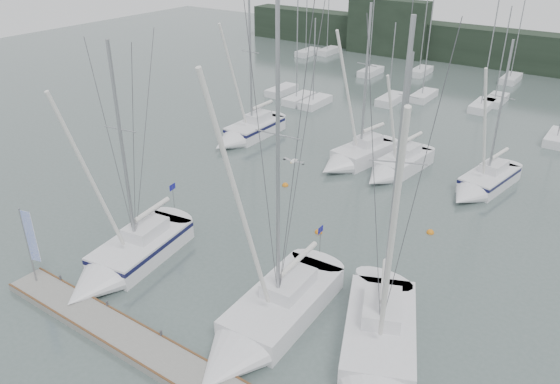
{
  "coord_description": "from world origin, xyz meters",
  "views": [
    {
      "loc": [
        14.56,
        -17.65,
        18.7
      ],
      "look_at": [
        -1.22,
        5.0,
        4.74
      ],
      "focal_mm": 35.0,
      "sensor_mm": 36.0,
      "label": 1
    }
  ],
  "objects": [
    {
      "name": "sailboat_near_left",
      "position": [
        -8.27,
        -1.09,
        0.64
      ],
      "size": [
        4.41,
        9.9,
        14.29
      ],
      "rotation": [
        0.0,
        0.0,
        0.14
      ],
      "color": "silver",
      "rests_on": "ground"
    },
    {
      "name": "far_building_left",
      "position": [
        -20.0,
        60.0,
        4.0
      ],
      "size": [
        12.0,
        3.0,
        8.0
      ],
      "primitive_type": "cube",
      "color": "black",
      "rests_on": "ground"
    },
    {
      "name": "dock_banner",
      "position": [
        -10.85,
        -4.81,
        3.13
      ],
      "size": [
        0.69,
        0.24,
        4.63
      ],
      "rotation": [
        0.0,
        0.0,
        0.27
      ],
      "color": "#929499",
      "rests_on": "dock"
    },
    {
      "name": "seagull",
      "position": [
        1.05,
        2.91,
        7.97
      ],
      "size": [
        1.11,
        0.49,
        0.22
      ],
      "rotation": [
        0.0,
        0.0,
        0.02
      ],
      "color": "silver",
      "rests_on": "ground"
    },
    {
      "name": "sailboat_near_center",
      "position": [
        1.77,
        -1.14,
        0.59
      ],
      "size": [
        3.83,
        11.05,
        17.36
      ],
      "rotation": [
        0.0,
        0.0,
        0.05
      ],
      "color": "silver",
      "rests_on": "ground"
    },
    {
      "name": "buoy_c",
      "position": [
        -6.89,
        13.84,
        0.0
      ],
      "size": [
        0.49,
        0.49,
        0.49
      ],
      "primitive_type": "sphere",
      "color": "orange",
      "rests_on": "ground"
    },
    {
      "name": "sailboat_mid_a",
      "position": [
        -15.46,
        19.72,
        0.66
      ],
      "size": [
        2.83,
        8.7,
        13.35
      ],
      "rotation": [
        0.0,
        0.0,
        -0.01
      ],
      "color": "silver",
      "rests_on": "ground"
    },
    {
      "name": "sailboat_mid_c",
      "position": [
        -0.8,
        20.52,
        0.58
      ],
      "size": [
        3.46,
        8.02,
        10.51
      ],
      "rotation": [
        0.0,
        0.0,
        -0.13
      ],
      "color": "silver",
      "rests_on": "ground"
    },
    {
      "name": "dock",
      "position": [
        0.0,
        -5.0,
        0.2
      ],
      "size": [
        24.0,
        2.0,
        0.4
      ],
      "primitive_type": "cube",
      "color": "slate",
      "rests_on": "ground"
    },
    {
      "name": "mast_forest",
      "position": [
        1.36,
        41.99,
        0.48
      ],
      "size": [
        58.8,
        27.63,
        14.19
      ],
      "color": "silver",
      "rests_on": "ground"
    },
    {
      "name": "sailboat_mid_b",
      "position": [
        -4.5,
        20.26,
        0.64
      ],
      "size": [
        4.25,
        8.33,
        13.86
      ],
      "rotation": [
        0.0,
        0.0,
        -0.2
      ],
      "color": "silver",
      "rests_on": "ground"
    },
    {
      "name": "far_treeline",
      "position": [
        0.0,
        62.0,
        2.5
      ],
      "size": [
        90.0,
        4.0,
        5.0
      ],
      "primitive_type": "cube",
      "color": "black",
      "rests_on": "ground"
    },
    {
      "name": "sailboat_near_right",
      "position": [
        7.62,
        0.03,
        0.63
      ],
      "size": [
        7.0,
        10.65,
        16.76
      ],
      "rotation": [
        0.0,
        0.0,
        0.4
      ],
      "color": "silver",
      "rests_on": "ground"
    },
    {
      "name": "buoy_a",
      "position": [
        -1.09,
        9.28,
        0.0
      ],
      "size": [
        0.52,
        0.52,
        0.52
      ],
      "primitive_type": "sphere",
      "color": "orange",
      "rests_on": "ground"
    },
    {
      "name": "sailboat_mid_d",
      "position": [
        5.85,
        21.39,
        0.59
      ],
      "size": [
        3.86,
        8.18,
        12.09
      ],
      "rotation": [
        0.0,
        0.0,
        -0.17
      ],
      "color": "silver",
      "rests_on": "ground"
    },
    {
      "name": "ground",
      "position": [
        0.0,
        0.0,
        0.0
      ],
      "size": [
        160.0,
        160.0,
        0.0
      ],
      "primitive_type": "plane",
      "color": "#4C5D58",
      "rests_on": "ground"
    },
    {
      "name": "buoy_b",
      "position": [
        5.01,
        13.47,
        0.0
      ],
      "size": [
        0.5,
        0.5,
        0.5
      ],
      "primitive_type": "sphere",
      "color": "orange",
      "rests_on": "ground"
    }
  ]
}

